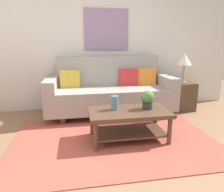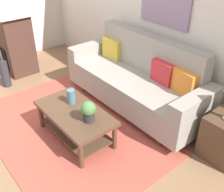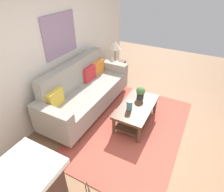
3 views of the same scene
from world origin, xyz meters
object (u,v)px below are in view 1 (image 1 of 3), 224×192
couch (110,92)px  coffee_table (129,118)px  potted_plant_tabletop (148,99)px  side_table (181,96)px  throw_pillow_mustard (70,79)px  throw_pillow_orange (146,77)px  tabletop_vase (115,103)px  table_lamp (184,60)px  framed_painting (106,29)px  throw_pillow_crimson (128,77)px

couch → coffee_table: couch is taller
coffee_table → potted_plant_tabletop: potted_plant_tabletop is taller
side_table → throw_pillow_mustard: bearing=177.2°
throw_pillow_mustard → throw_pillow_orange: 1.48m
tabletop_vase → table_lamp: (1.59, 1.10, 0.47)m
framed_painting → potted_plant_tabletop: bearing=-78.1°
throw_pillow_crimson → potted_plant_tabletop: 1.26m
couch → side_table: (1.47, 0.02, -0.15)m
couch → throw_pillow_crimson: bearing=18.7°
potted_plant_tabletop → table_lamp: table_lamp is taller
framed_painting → couch: bearing=-90.0°
throw_pillow_orange → framed_painting: (-0.74, 0.34, 0.90)m
throw_pillow_crimson → framed_painting: bearing=137.3°
potted_plant_tabletop → framed_painting: size_ratio=0.30×
throw_pillow_orange → potted_plant_tabletop: bearing=-107.9°
throw_pillow_crimson → side_table: 1.18m
throw_pillow_orange → potted_plant_tabletop: 1.32m
throw_pillow_orange → tabletop_vase: bearing=-125.6°
framed_painting → side_table: bearing=-16.9°
throw_pillow_orange → side_table: bearing=-8.3°
potted_plant_tabletop → side_table: bearing=45.1°
throw_pillow_crimson → potted_plant_tabletop: (-0.03, -1.25, -0.11)m
tabletop_vase → potted_plant_tabletop: (0.46, -0.05, 0.04)m
coffee_table → table_lamp: (1.41, 1.18, 0.68)m
coffee_table → side_table: side_table is taller
throw_pillow_mustard → tabletop_vase: bearing=-62.9°
couch → tabletop_vase: 1.09m
throw_pillow_mustard → couch: bearing=-9.6°
couch → throw_pillow_mustard: bearing=170.4°
couch → table_lamp: bearing=0.7°
couch → framed_painting: bearing=90.0°
couch → throw_pillow_mustard: 0.79m
tabletop_vase → potted_plant_tabletop: 0.46m
throw_pillow_mustard → throw_pillow_crimson: 1.11m
throw_pillow_mustard → potted_plant_tabletop: size_ratio=1.37×
throw_pillow_orange → tabletop_vase: throw_pillow_orange is taller
potted_plant_tabletop → framed_painting: bearing=101.9°
table_lamp → framed_painting: size_ratio=0.65×
throw_pillow_mustard → table_lamp: (2.21, -0.11, 0.31)m
table_lamp → framed_painting: 1.65m
throw_pillow_mustard → throw_pillow_crimson: (1.11, 0.00, 0.00)m
side_table → table_lamp: bearing=0.0°
throw_pillow_crimson → coffee_table: size_ratio=0.33×
tabletop_vase → framed_painting: size_ratio=0.22×
coffee_table → tabletop_vase: (-0.19, 0.08, 0.21)m
coffee_table → table_lamp: size_ratio=1.93×
table_lamp → throw_pillow_crimson: bearing=174.5°
table_lamp → side_table: bearing=0.0°
coffee_table → framed_painting: 2.06m
throw_pillow_mustard → framed_painting: size_ratio=0.41×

